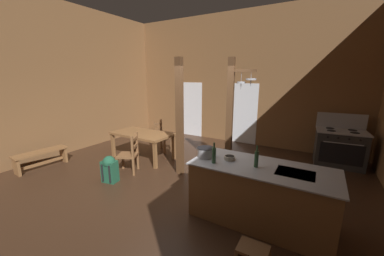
% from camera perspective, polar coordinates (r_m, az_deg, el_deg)
% --- Properties ---
extents(ground_plane, '(8.65, 8.36, 0.10)m').
position_cam_1_polar(ground_plane, '(4.99, -5.15, -14.73)').
color(ground_plane, '#382316').
extents(wall_back, '(8.65, 0.14, 4.34)m').
position_cam_1_polar(wall_back, '(7.86, 11.23, 12.13)').
color(wall_back, brown).
rests_on(wall_back, ground_plane).
extents(wall_left, '(0.14, 8.36, 4.34)m').
position_cam_1_polar(wall_left, '(7.48, -31.90, 10.39)').
color(wall_left, brown).
rests_on(wall_left, ground_plane).
extents(glazed_door_back_left, '(1.00, 0.01, 2.05)m').
position_cam_1_polar(glazed_door_back_left, '(8.63, -0.46, 4.83)').
color(glazed_door_back_left, white).
rests_on(glazed_door_back_left, ground_plane).
extents(glazed_panel_back_right, '(0.84, 0.01, 2.05)m').
position_cam_1_polar(glazed_panel_back_right, '(7.77, 13.42, 3.54)').
color(glazed_panel_back_right, white).
rests_on(glazed_panel_back_right, ground_plane).
extents(kitchen_island, '(2.17, 0.97, 0.93)m').
position_cam_1_polar(kitchen_island, '(3.82, 17.03, -15.84)').
color(kitchen_island, brown).
rests_on(kitchen_island, ground_plane).
extents(stove_range, '(1.19, 0.89, 1.32)m').
position_cam_1_polar(stove_range, '(6.92, 33.65, -4.15)').
color(stove_range, '#2F2F2F').
rests_on(stove_range, ground_plane).
extents(support_post_with_pot_rack, '(0.63, 0.26, 2.69)m').
position_cam_1_polar(support_post_with_pot_rack, '(5.15, 10.01, 3.64)').
color(support_post_with_pot_rack, brown).
rests_on(support_post_with_pot_rack, ground_plane).
extents(support_post_center, '(0.14, 0.14, 2.69)m').
position_cam_1_polar(support_post_center, '(5.07, -3.21, 2.51)').
color(support_post_center, brown).
rests_on(support_post_center, ground_plane).
extents(step_stool, '(0.36, 0.28, 0.30)m').
position_cam_1_polar(step_stool, '(3.15, 15.34, -29.25)').
color(step_stool, brown).
rests_on(step_stool, ground_plane).
extents(dining_table, '(1.73, 0.95, 0.74)m').
position_cam_1_polar(dining_table, '(6.36, -12.62, -1.97)').
color(dining_table, brown).
rests_on(dining_table, ground_plane).
extents(ladderback_chair_near_window, '(0.60, 0.60, 0.95)m').
position_cam_1_polar(ladderback_chair_near_window, '(5.56, -15.74, -6.54)').
color(ladderback_chair_near_window, brown).
rests_on(ladderback_chair_near_window, ground_plane).
extents(ladderback_chair_by_post, '(0.46, 0.46, 0.95)m').
position_cam_1_polar(ladderback_chair_by_post, '(6.93, -7.87, -2.25)').
color(ladderback_chair_by_post, brown).
rests_on(ladderback_chair_by_post, ground_plane).
extents(bench_along_left_wall, '(0.45, 1.21, 0.44)m').
position_cam_1_polar(bench_along_left_wall, '(6.82, -34.29, -6.09)').
color(bench_along_left_wall, brown).
rests_on(bench_along_left_wall, ground_plane).
extents(backpack, '(0.35, 0.34, 0.60)m').
position_cam_1_polar(backpack, '(5.25, -20.42, -9.67)').
color(backpack, '#1E5138').
rests_on(backpack, ground_plane).
extents(stockpot_on_counter, '(0.35, 0.28, 0.17)m').
position_cam_1_polar(stockpot_on_counter, '(3.82, 3.51, -6.24)').
color(stockpot_on_counter, '#A8AAB2').
rests_on(stockpot_on_counter, kitchen_island).
extents(mixing_bowl_on_counter, '(0.18, 0.18, 0.07)m').
position_cam_1_polar(mixing_bowl_on_counter, '(3.76, 9.64, -7.57)').
color(mixing_bowl_on_counter, '#B2A893').
rests_on(mixing_bowl_on_counter, kitchen_island).
extents(bottle_tall_on_counter, '(0.06, 0.06, 0.34)m').
position_cam_1_polar(bottle_tall_on_counter, '(3.53, 16.23, -7.56)').
color(bottle_tall_on_counter, '#2D5638').
rests_on(bottle_tall_on_counter, kitchen_island).
extents(bottle_short_on_counter, '(0.07, 0.07, 0.34)m').
position_cam_1_polar(bottle_short_on_counter, '(3.56, 5.66, -6.88)').
color(bottle_short_on_counter, '#2D5638').
rests_on(bottle_short_on_counter, kitchen_island).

